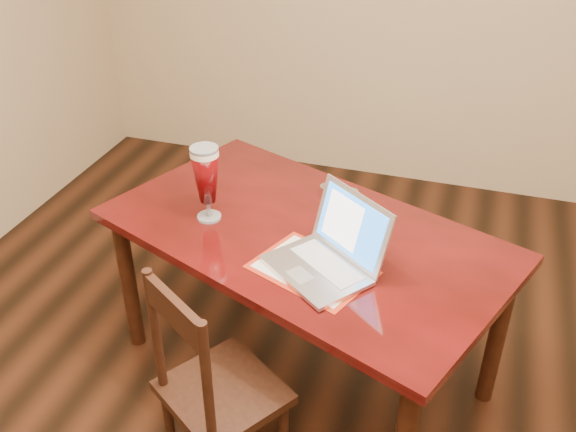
% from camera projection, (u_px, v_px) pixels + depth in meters
% --- Properties ---
extents(room_shell, '(4.51, 5.01, 2.71)m').
position_uv_depth(room_shell, '(349.00, 6.00, 1.41)').
color(room_shell, '#C7B284').
rests_on(room_shell, ground).
extents(dining_table, '(1.78, 1.40, 1.05)m').
position_uv_depth(dining_table, '(301.00, 248.00, 2.54)').
color(dining_table, '#530B0B').
rests_on(dining_table, ground).
extents(dining_chair, '(0.53, 0.52, 0.91)m').
position_uv_depth(dining_chair, '(215.00, 390.00, 2.22)').
color(dining_chair, '#32180E').
rests_on(dining_chair, ground).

